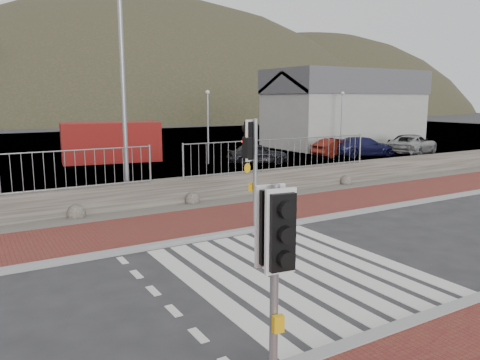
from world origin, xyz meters
TOP-DOWN VIEW (x-y plane):
  - ground at (0.00, 0.00)m, footprint 220.00×220.00m
  - sidewalk_far at (0.00, 4.50)m, footprint 40.00×3.00m
  - kerb_near at (0.00, -3.00)m, footprint 40.00×0.25m
  - kerb_far at (0.00, 3.00)m, footprint 40.00×0.25m
  - zebra_crossing at (-0.00, 0.00)m, footprint 4.62×5.60m
  - gravel_strip at (0.00, 6.50)m, footprint 40.00×1.50m
  - stone_wall at (0.00, 7.30)m, footprint 40.00×0.60m
  - railing at (0.00, 7.15)m, footprint 18.07×0.07m
  - quay at (0.00, 27.90)m, footprint 120.00×40.00m
  - water at (0.00, 62.90)m, footprint 220.00×50.00m
  - harbor_building at (20.00, 19.90)m, footprint 12.20×6.20m
  - hills_backdrop at (6.74, 87.90)m, footprint 254.00×90.00m
  - traffic_signal_near at (-2.84, -3.31)m, footprint 0.41×0.28m
  - traffic_signal_far at (1.08, 3.29)m, footprint 0.76×0.49m
  - streetlight at (-0.96, 8.07)m, footprint 1.93×0.58m
  - shipping_container at (1.57, 19.73)m, footprint 5.79×3.06m
  - car_a at (8.42, 14.50)m, footprint 3.69×2.32m
  - car_b at (14.67, 14.83)m, footprint 3.59×1.51m
  - car_c at (16.25, 14.02)m, footprint 4.56×2.66m
  - car_d at (19.84, 13.14)m, footprint 5.00×3.52m
  - car_e at (20.92, 14.09)m, footprint 3.88×1.69m

SIDE VIEW (x-z plane):
  - hills_backdrop at x=6.74m, z-range -73.05..26.95m
  - ground at x=0.00m, z-range 0.00..0.00m
  - quay at x=0.00m, z-range -0.25..0.25m
  - water at x=0.00m, z-range -0.03..0.03m
  - zebra_crossing at x=0.00m, z-range 0.00..0.01m
  - gravel_strip at x=0.00m, z-range 0.00..0.06m
  - sidewalk_far at x=0.00m, z-range 0.00..0.08m
  - kerb_near at x=0.00m, z-range -0.01..0.11m
  - kerb_far at x=0.00m, z-range -0.01..0.11m
  - stone_wall at x=0.00m, z-range 0.00..0.90m
  - car_b at x=14.67m, z-range 0.00..1.15m
  - car_a at x=8.42m, z-range 0.00..1.17m
  - car_c at x=16.25m, z-range 0.00..1.24m
  - car_d at x=19.84m, z-range 0.00..1.27m
  - car_e at x=20.92m, z-range 0.00..1.30m
  - shipping_container at x=1.57m, z-range 0.00..2.30m
  - railing at x=0.00m, z-range 1.21..2.43m
  - traffic_signal_near at x=-2.84m, z-range 0.59..3.27m
  - traffic_signal_far at x=1.08m, z-range 0.70..3.81m
  - harbor_building at x=20.00m, z-range 0.03..5.83m
  - streetlight at x=-0.96m, z-range 0.58..9.75m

